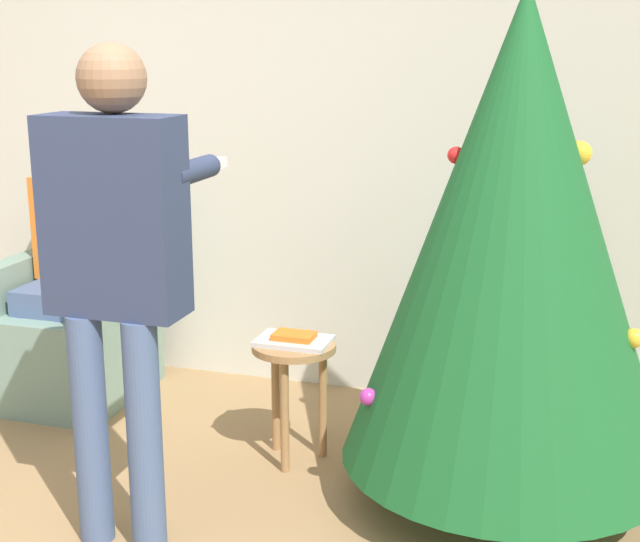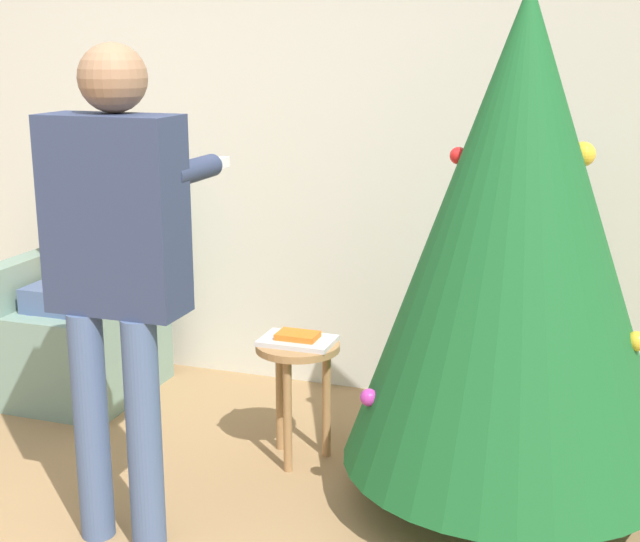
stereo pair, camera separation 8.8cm
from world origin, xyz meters
The scene contains 8 objects.
wall_back centered at (0.00, 2.23, 1.35)m, with size 8.00×0.06×2.70m.
christmas_tree centered at (1.28, 1.25, 1.05)m, with size 1.22×1.22×1.92m.
armchair centered at (-0.87, 1.73, 0.36)m, with size 0.64×0.72×1.04m.
person_seated centered at (-0.87, 1.70, 0.72)m, with size 0.36×0.46×1.29m.
person_standing centered at (0.05, 0.61, 1.04)m, with size 0.47×0.57×1.72m.
side_stool centered at (0.41, 1.35, 0.41)m, with size 0.35×0.35×0.52m.
laptop centered at (0.41, 1.35, 0.53)m, with size 0.30×0.20×0.02m.
book centered at (0.41, 1.35, 0.55)m, with size 0.17×0.11×0.02m.
Camera 1 is at (1.55, -1.93, 1.72)m, focal length 50.00 mm.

